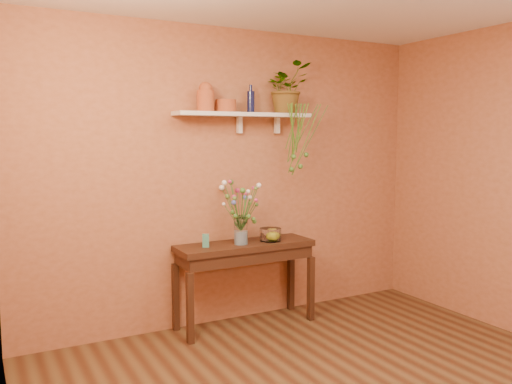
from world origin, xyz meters
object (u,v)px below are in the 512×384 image
blue_bottle (251,101)px  bouquet (240,199)px  glass_vase (241,232)px  sideboard (245,255)px  terracotta_jug (206,97)px  glass_bowl (270,235)px  spider_plant (287,88)px

blue_bottle → bouquet: (-0.19, -0.15, -0.87)m
blue_bottle → glass_vase: bearing=-139.6°
sideboard → terracotta_jug: bearing=169.1°
sideboard → glass_vase: bearing=-147.3°
glass_bowl → sideboard: bearing=171.9°
blue_bottle → spider_plant: 0.39m
sideboard → blue_bottle: size_ratio=5.02×
glass_vase → bouquet: 0.30m
terracotta_jug → spider_plant: spider_plant is taller
terracotta_jug → spider_plant: size_ratio=0.53×
spider_plant → bouquet: 1.15m
terracotta_jug → sideboard: bearing=-10.9°
blue_bottle → glass_bowl: size_ratio=1.29×
blue_bottle → sideboard: bearing=-136.4°
blue_bottle → bouquet: size_ratio=0.51×
sideboard → bouquet: bearing=-156.4°
spider_plant → glass_bowl: spider_plant is taller
terracotta_jug → spider_plant: 0.84m
glass_vase → glass_bowl: bearing=0.7°
sideboard → glass_vase: 0.23m
sideboard → bouquet: bouquet is taller
bouquet → glass_vase: bearing=-58.4°
sideboard → terracotta_jug: terracotta_jug is taller
sideboard → glass_bowl: 0.30m
glass_vase → sideboard: bearing=32.7°
blue_bottle → spider_plant: spider_plant is taller
bouquet → glass_bowl: bearing=-1.1°
blue_bottle → bouquet: bearing=-142.4°
terracotta_jug → bouquet: bearing=-18.9°
spider_plant → glass_vase: 1.42m
glass_bowl → terracotta_jug: bearing=170.3°
spider_plant → terracotta_jug: bearing=-178.1°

